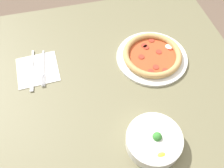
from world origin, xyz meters
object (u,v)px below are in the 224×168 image
object	(u,v)px
pizza	(152,56)
knife	(32,68)
fork	(43,67)
bowl	(154,140)

from	to	relation	value
pizza	knife	size ratio (longest dim) A/B	1.39
fork	knife	bearing A→B (deg)	-94.27
pizza	fork	bearing A→B (deg)	-7.18
pizza	bowl	size ratio (longest dim) A/B	1.60
knife	bowl	bearing A→B (deg)	46.27
pizza	knife	xyz separation A→B (m)	(0.51, -0.07, -0.01)
pizza	bowl	bearing A→B (deg)	71.36
bowl	fork	xyz separation A→B (m)	(0.34, -0.43, -0.03)
bowl	fork	distance (m)	0.55
bowl	knife	size ratio (longest dim) A/B	0.87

